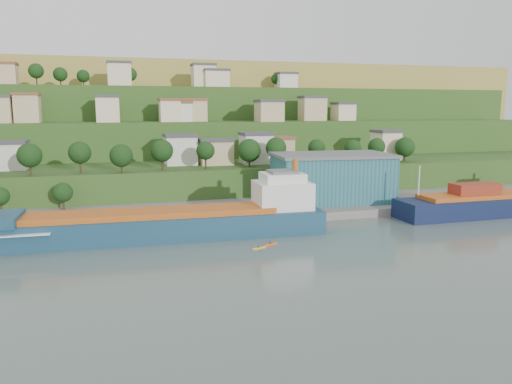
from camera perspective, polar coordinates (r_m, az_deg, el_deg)
name	(u,v)px	position (r m, az deg, el deg)	size (l,w,h in m)	color
ground	(244,245)	(99.34, -1.36, -6.05)	(500.00, 500.00, 0.00)	#47574F
quay	(290,211)	(131.22, 3.92, -2.23)	(220.00, 26.00, 4.00)	slate
hillside	(160,161)	(263.67, -10.93, 3.55)	(360.00, 210.79, 96.00)	#284719
cargo_ship_near	(172,224)	(105.50, -9.55, -3.67)	(69.17, 13.49, 17.68)	#14374E
warehouse	(332,177)	(135.83, 8.66, 1.70)	(32.61, 21.76, 12.80)	#1E535B
dinghy	(12,229)	(117.36, -26.10, -3.80)	(4.06, 1.52, 0.81)	silver
kayak_orange	(270,244)	(99.22, 1.65, -5.92)	(3.29, 1.74, 0.83)	#FF5A16
kayak_yellow	(259,247)	(96.68, 0.34, -6.35)	(3.01, 1.46, 0.75)	yellow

